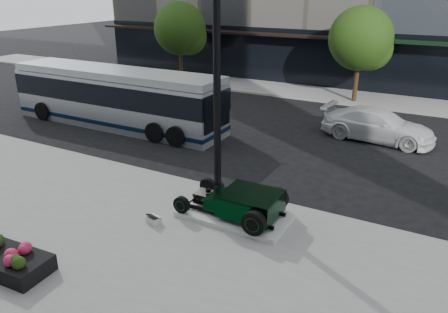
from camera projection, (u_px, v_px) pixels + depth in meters
The scene contains 10 objects.
ground at pixel (249, 171), 17.28m from camera, with size 120.00×120.00×0.00m, color black.
sidewalk_far at pixel (342, 96), 28.67m from camera, with size 70.00×4.00×0.12m, color gray.
street_trees at pixel (363, 41), 26.04m from camera, with size 29.80×3.80×5.70m.
display_plinth at pixel (235, 215), 13.62m from camera, with size 3.40×1.80×0.15m, color silver.
hot_rod at pixel (245, 203), 13.28m from camera, with size 3.22×2.00×0.81m.
info_plaque at pixel (154, 220), 13.25m from camera, with size 0.46×0.39×0.31m.
lamppost at pixel (217, 82), 14.13m from camera, with size 0.46×0.46×8.29m.
flower_planter at pixel (8, 261), 11.04m from camera, with size 2.26×1.23×0.71m.
transit_bus at pixel (116, 97), 22.55m from camera, with size 12.12×2.88×2.92m.
white_sedan at pixel (378, 125), 20.52m from camera, with size 2.10×5.16×1.50m, color white.
Camera 1 is at (6.79, -14.38, 6.88)m, focal length 35.00 mm.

